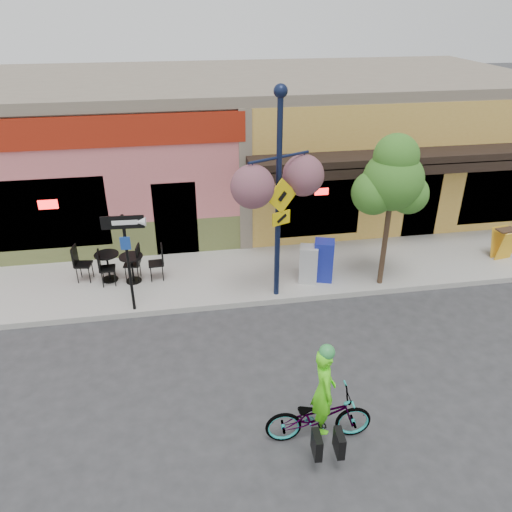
# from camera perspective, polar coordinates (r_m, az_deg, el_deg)

# --- Properties ---
(ground) EXTENTS (90.00, 90.00, 0.00)m
(ground) POSITION_cam_1_polar(r_m,az_deg,el_deg) (12.19, 6.01, -6.48)
(ground) COLOR #2D2D30
(ground) RESTS_ON ground
(sidewalk) EXTENTS (24.00, 3.00, 0.15)m
(sidewalk) POSITION_cam_1_polar(r_m,az_deg,el_deg) (13.80, 3.88, -1.63)
(sidewalk) COLOR #9E9B93
(sidewalk) RESTS_ON ground
(curb) EXTENTS (24.00, 0.12, 0.15)m
(curb) POSITION_cam_1_polar(r_m,az_deg,el_deg) (12.59, 5.38, -4.82)
(curb) COLOR #A8A59E
(curb) RESTS_ON ground
(building) EXTENTS (18.20, 8.20, 4.50)m
(building) POSITION_cam_1_polar(r_m,az_deg,el_deg) (18.01, 0.05, 13.00)
(building) COLOR #C86366
(building) RESTS_ON ground
(bicycle) EXTENTS (1.86, 0.75, 0.96)m
(bicycle) POSITION_cam_1_polar(r_m,az_deg,el_deg) (8.94, 7.19, -17.72)
(bicycle) COLOR #902D0D
(bicycle) RESTS_ON ground
(cyclist_rider) EXTENTS (0.42, 0.61, 1.61)m
(cyclist_rider) POSITION_cam_1_polar(r_m,az_deg,el_deg) (8.72, 7.64, -16.16)
(cyclist_rider) COLOR #5DFE1A
(cyclist_rider) RESTS_ON ground
(lamp_post) EXTENTS (1.74, 1.25, 5.07)m
(lamp_post) POSITION_cam_1_polar(r_m,az_deg,el_deg) (11.46, 2.56, 6.54)
(lamp_post) COLOR #111A36
(lamp_post) RESTS_ON sidewalk
(one_way_sign) EXTENTS (0.94, 0.25, 2.44)m
(one_way_sign) POSITION_cam_1_polar(r_m,az_deg,el_deg) (11.74, -14.35, -0.90)
(one_way_sign) COLOR black
(one_way_sign) RESTS_ON sidewalk
(cafe_set_left) EXTENTS (1.67, 0.90, 0.98)m
(cafe_set_left) POSITION_cam_1_polar(r_m,az_deg,el_deg) (13.25, -14.00, -1.00)
(cafe_set_left) COLOR black
(cafe_set_left) RESTS_ON sidewalk
(cafe_set_right) EXTENTS (1.77, 1.05, 1.00)m
(cafe_set_right) POSITION_cam_1_polar(r_m,az_deg,el_deg) (13.48, -16.59, -0.78)
(cafe_set_right) COLOR black
(cafe_set_right) RESTS_ON sidewalk
(newspaper_box_blue) EXTENTS (0.61, 0.57, 1.11)m
(newspaper_box_blue) POSITION_cam_1_polar(r_m,az_deg,el_deg) (13.05, 7.73, -0.50)
(newspaper_box_blue) COLOR navy
(newspaper_box_blue) RESTS_ON sidewalk
(newspaper_box_grey) EXTENTS (0.56, 0.53, 0.99)m
(newspaper_box_grey) POSITION_cam_1_polar(r_m,az_deg,el_deg) (12.96, 6.01, -0.92)
(newspaper_box_grey) COLOR #B0B0B0
(newspaper_box_grey) RESTS_ON sidewalk
(street_tree) EXTENTS (1.79, 1.79, 3.95)m
(street_tree) POSITION_cam_1_polar(r_m,az_deg,el_deg) (12.58, 14.93, 4.82)
(street_tree) COLOR #3D7A26
(street_tree) RESTS_ON sidewalk
(sandwich_board) EXTENTS (0.59, 0.47, 0.90)m
(sandwich_board) POSITION_cam_1_polar(r_m,az_deg,el_deg) (15.60, 26.82, 1.03)
(sandwich_board) COLOR yellow
(sandwich_board) RESTS_ON sidewalk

